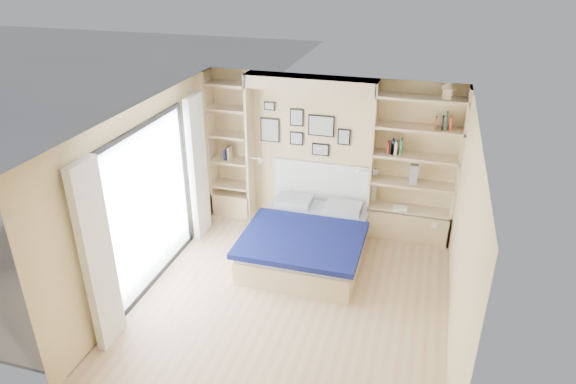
# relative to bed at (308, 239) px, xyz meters

# --- Properties ---
(ground) EXTENTS (4.50, 4.50, 0.00)m
(ground) POSITION_rel_bed_xyz_m (0.07, -1.12, -0.28)
(ground) COLOR tan
(ground) RESTS_ON ground
(room_shell) EXTENTS (4.50, 4.50, 4.50)m
(room_shell) POSITION_rel_bed_xyz_m (-0.31, 0.40, 0.80)
(room_shell) COLOR tan
(room_shell) RESTS_ON ground
(bed) EXTENTS (1.72, 2.19, 1.07)m
(bed) POSITION_rel_bed_xyz_m (0.00, 0.00, 0.00)
(bed) COLOR #D4BB89
(bed) RESTS_ON ground
(photo_gallery) EXTENTS (1.48, 0.02, 0.82)m
(photo_gallery) POSITION_rel_bed_xyz_m (-0.38, 1.10, 1.33)
(photo_gallery) COLOR black
(photo_gallery) RESTS_ON ground
(reading_lamps) EXTENTS (1.92, 0.12, 0.15)m
(reading_lamps) POSITION_rel_bed_xyz_m (-0.23, 0.88, 0.83)
(reading_lamps) COLOR silver
(reading_lamps) RESTS_ON ground
(shelf_decor) EXTENTS (3.54, 0.23, 2.03)m
(shelf_decor) POSITION_rel_bed_xyz_m (1.13, 0.94, 1.40)
(shelf_decor) COLOR #A51E1E
(shelf_decor) RESTS_ON ground
(deck) EXTENTS (3.20, 4.00, 0.05)m
(deck) POSITION_rel_bed_xyz_m (-3.53, -1.12, -0.28)
(deck) COLOR #6F6052
(deck) RESTS_ON ground
(deck_chair) EXTENTS (0.58, 0.87, 0.83)m
(deck_chair) POSITION_rel_bed_xyz_m (-3.58, -1.06, 0.12)
(deck_chair) COLOR tan
(deck_chair) RESTS_ON ground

